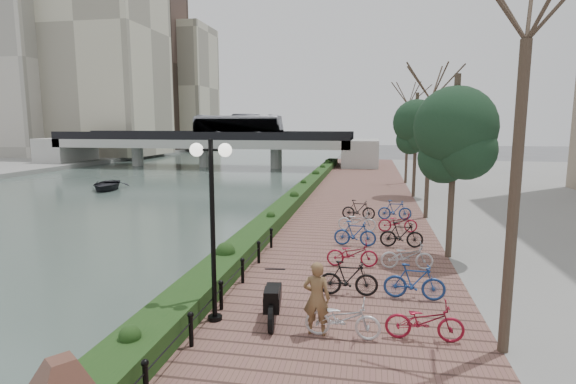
% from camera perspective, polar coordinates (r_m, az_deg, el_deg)
% --- Properties ---
extents(river_water, '(30.00, 130.00, 0.02)m').
position_cam_1_polar(river_water, '(38.68, -21.04, 0.20)').
color(river_water, '#4F6359').
rests_on(river_water, ground).
extents(promenade, '(8.00, 75.00, 0.50)m').
position_cam_1_polar(promenade, '(25.63, 7.72, -2.78)').
color(promenade, brown).
rests_on(promenade, ground).
extents(hedge, '(1.10, 56.00, 0.60)m').
position_cam_1_polar(hedge, '(28.33, 1.11, -0.49)').
color(hedge, '#193A15').
rests_on(hedge, promenade).
extents(chain_fence, '(0.10, 14.10, 0.70)m').
position_cam_1_polar(chain_fence, '(11.22, -10.19, -14.79)').
color(chain_fence, black).
rests_on(chain_fence, promenade).
extents(lamppost, '(1.02, 0.32, 4.44)m').
position_cam_1_polar(lamppost, '(10.75, -9.66, 0.21)').
color(lamppost, black).
rests_on(lamppost, promenade).
extents(motorcycle, '(0.79, 1.80, 1.09)m').
position_cam_1_polar(motorcycle, '(11.34, -1.91, -13.33)').
color(motorcycle, black).
rests_on(motorcycle, promenade).
extents(pedestrian, '(0.64, 0.43, 1.72)m').
position_cam_1_polar(pedestrian, '(10.51, 3.66, -13.30)').
color(pedestrian, brown).
rests_on(pedestrian, promenade).
extents(bicycle_parking, '(2.40, 14.69, 1.00)m').
position_cam_1_polar(bicycle_parking, '(16.66, 11.45, -6.54)').
color(bicycle_parking, silver).
rests_on(bicycle_parking, promenade).
extents(street_trees, '(3.20, 37.12, 6.80)m').
position_cam_1_polar(street_trees, '(20.56, 18.48, 3.72)').
color(street_trees, '#3A2A22').
rests_on(street_trees, promenade).
extents(bridge, '(36.00, 10.77, 6.50)m').
position_cam_1_polar(bridge, '(56.04, -9.71, 6.54)').
color(bridge, '#A9AAA4').
rests_on(bridge, ground).
extents(boat, '(4.12, 4.87, 0.86)m').
position_cam_1_polar(boat, '(39.08, -22.05, 0.88)').
color(boat, black).
rests_on(boat, river_water).
extents(far_buildings, '(35.00, 38.00, 38.00)m').
position_cam_1_polar(far_buildings, '(87.82, -22.69, 15.06)').
color(far_buildings, beige).
rests_on(far_buildings, far_bank).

